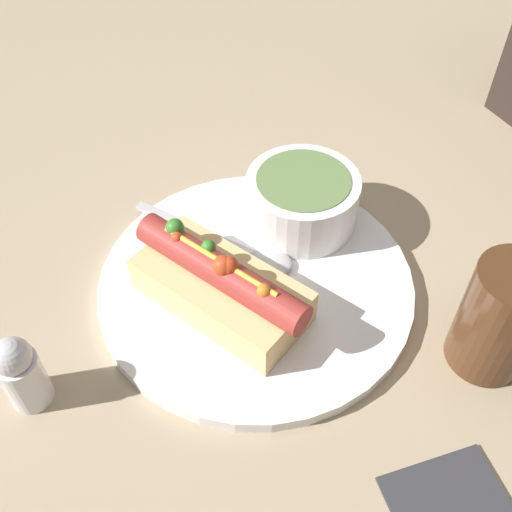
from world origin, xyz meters
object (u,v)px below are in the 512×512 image
object	(u,v)px
hot_dog	(221,285)
soup_bowl	(302,198)
salt_shaker	(21,373)
spoon	(248,252)
drinking_glass	(501,319)

from	to	relation	value
hot_dog	soup_bowl	size ratio (longest dim) A/B	1.53
soup_bowl	salt_shaker	bearing A→B (deg)	-76.94
hot_dog	spoon	distance (m)	0.06
spoon	drinking_glass	distance (m)	0.22
spoon	drinking_glass	xyz separation A→B (m)	(0.18, 0.13, 0.04)
salt_shaker	soup_bowl	bearing A→B (deg)	103.06
drinking_glass	spoon	bearing A→B (deg)	-144.65
hot_dog	drinking_glass	distance (m)	0.22
soup_bowl	salt_shaker	world-z (taller)	salt_shaker
spoon	hot_dog	bearing A→B (deg)	-81.37
soup_bowl	spoon	size ratio (longest dim) A/B	0.69
soup_bowl	drinking_glass	distance (m)	0.21
drinking_glass	salt_shaker	world-z (taller)	drinking_glass
salt_shaker	drinking_glass	bearing A→B (deg)	68.76
hot_dog	salt_shaker	bearing A→B (deg)	-112.45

